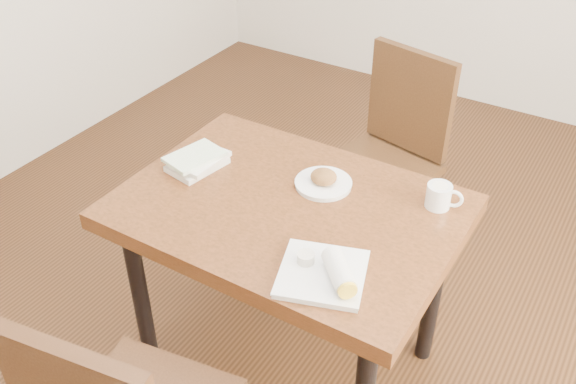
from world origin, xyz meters
The scene contains 7 objects.
ground centered at (0.00, 0.00, -0.01)m, with size 4.00×5.00×0.01m, color #472814.
table centered at (0.00, 0.00, 0.66)m, with size 1.09×0.79×0.75m.
chair_far centered at (0.02, 0.82, 0.55)m, with size 0.50×0.50×0.95m.
plate_scone centered at (0.05, 0.15, 0.77)m, with size 0.19×0.19×0.06m.
coffee_mug centered at (0.42, 0.25, 0.79)m, with size 0.12×0.08×0.08m.
plate_burrito centered at (0.28, -0.24, 0.77)m, with size 0.30×0.30×0.08m.
book_stack centered at (-0.39, 0.02, 0.78)m, with size 0.18×0.22×0.05m.
Camera 1 is at (0.87, -1.42, 2.00)m, focal length 40.00 mm.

